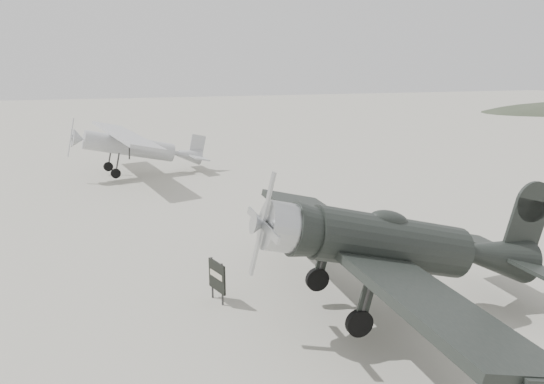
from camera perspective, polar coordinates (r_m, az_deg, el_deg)
The scene contains 4 objects.
ground at distance 18.44m, azimuth 7.91°, elevation -7.13°, with size 160.00×160.00×0.00m, color #9C988A.
lowwing_monoplane at distance 14.07m, azimuth 13.83°, elevation -5.62°, with size 8.37×11.59×3.77m.
highwing_monoplane at distance 31.57m, azimuth -14.51°, elevation 5.12°, with size 7.79×10.91×3.08m.
sign_board at distance 15.04m, azimuth -5.93°, elevation -9.09°, with size 0.33×0.82×1.23m.
Camera 1 is at (-7.18, -15.62, 6.66)m, focal length 35.00 mm.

